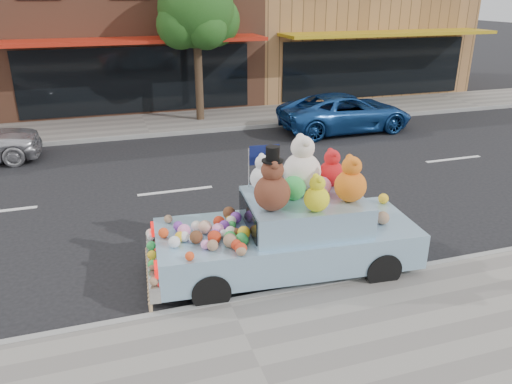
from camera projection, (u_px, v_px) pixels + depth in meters
name	position (u px, v px, depth m)	size (l,w,h in m)	color
ground	(175.00, 191.00, 12.02)	(120.00, 120.00, 0.00)	black
near_sidewalk	(260.00, 370.00, 6.27)	(60.00, 3.00, 0.12)	gray
far_sidewalk	(145.00, 125.00, 17.74)	(60.00, 3.00, 0.12)	gray
near_kerb	(229.00, 304.00, 7.59)	(60.00, 0.12, 0.13)	gray
far_kerb	(150.00, 135.00, 16.41)	(60.00, 0.12, 0.13)	gray
storefront_mid	(124.00, 12.00, 21.22)	(10.00, 9.80, 7.30)	brown
storefront_right	(337.00, 10.00, 24.07)	(10.00, 9.80, 7.30)	#A47244
street_tree	(197.00, 16.00, 16.99)	(3.00, 2.70, 5.22)	#38281C
car_blue	(346.00, 112.00, 16.99)	(2.11, 4.57, 1.27)	#1B4B97
art_car	(289.00, 228.00, 8.30)	(4.61, 2.11, 2.36)	black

